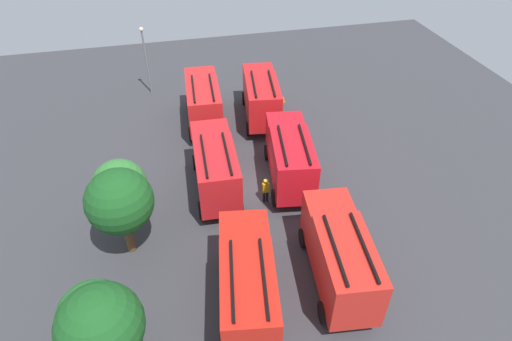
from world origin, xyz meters
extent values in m
plane|color=#38383D|center=(0.00, 0.00, 0.00)|extent=(54.28, 54.28, 0.00)
cube|color=red|center=(-6.00, -2.63, 2.10)|extent=(2.48, 2.74, 2.60)
cube|color=#8C9EAD|center=(-4.96, -2.75, 2.41)|extent=(0.33, 2.12, 1.46)
cube|color=red|center=(-9.48, -2.22, 2.25)|extent=(5.06, 3.05, 2.90)
cube|color=black|center=(-9.40, -1.54, 3.82)|extent=(4.30, 0.63, 0.12)
cube|color=black|center=(-9.56, -2.90, 3.82)|extent=(4.30, 0.63, 0.12)
cube|color=silver|center=(-4.81, -2.77, 0.95)|extent=(0.48, 2.38, 0.28)
cylinder|color=black|center=(-5.66, -1.46, 0.55)|extent=(1.13, 0.48, 1.10)
cylinder|color=black|center=(-5.95, -3.84, 0.55)|extent=(1.13, 0.48, 1.10)
cylinder|color=black|center=(-10.53, -0.89, 0.55)|extent=(1.13, 0.48, 1.10)
cylinder|color=black|center=(-10.81, -3.27, 0.55)|extent=(1.13, 0.48, 1.10)
cube|color=red|center=(2.53, -2.69, 2.10)|extent=(2.55, 2.81, 2.60)
cube|color=#8C9EAD|center=(3.57, -2.85, 2.41)|extent=(0.40, 2.11, 1.46)
cube|color=red|center=(-0.93, -2.15, 2.25)|extent=(5.12, 3.20, 2.90)
cube|color=black|center=(-0.83, -1.48, 3.82)|extent=(4.29, 0.78, 0.12)
cube|color=black|center=(-1.04, -2.83, 3.82)|extent=(4.29, 0.78, 0.12)
cube|color=silver|center=(3.71, -2.87, 0.95)|extent=(0.56, 2.38, 0.28)
cylinder|color=black|center=(2.91, -1.53, 0.55)|extent=(1.14, 0.51, 1.10)
cylinder|color=black|center=(2.54, -3.90, 0.55)|extent=(1.14, 0.51, 1.10)
cylinder|color=black|center=(-1.94, -0.79, 0.55)|extent=(1.14, 0.51, 1.10)
cylinder|color=black|center=(-2.30, -3.16, 0.55)|extent=(1.14, 0.51, 1.10)
cube|color=red|center=(10.79, -2.75, 2.10)|extent=(2.53, 2.78, 2.60)
cube|color=#8C9EAD|center=(11.83, -2.90, 2.41)|extent=(0.38, 2.12, 1.46)
cube|color=red|center=(7.32, -2.26, 2.25)|extent=(5.10, 3.15, 2.90)
cube|color=black|center=(7.42, -1.58, 3.82)|extent=(4.29, 0.72, 0.12)
cube|color=black|center=(7.23, -2.94, 3.82)|extent=(4.29, 0.72, 0.12)
cube|color=silver|center=(11.98, -2.92, 0.95)|extent=(0.53, 2.38, 0.28)
cylinder|color=black|center=(11.15, -1.59, 0.55)|extent=(1.14, 0.50, 1.10)
cylinder|color=black|center=(10.82, -3.97, 0.55)|extent=(1.14, 0.50, 1.10)
cylinder|color=black|center=(6.30, -0.91, 0.55)|extent=(1.14, 0.50, 1.10)
cylinder|color=black|center=(5.97, -3.28, 0.55)|extent=(1.14, 0.50, 1.10)
cube|color=red|center=(-6.61, 2.19, 2.10)|extent=(2.57, 2.81, 2.60)
cube|color=#8C9EAD|center=(-5.57, 2.02, 2.41)|extent=(0.41, 2.11, 1.46)
cube|color=red|center=(-10.07, 2.74, 2.25)|extent=(5.13, 3.22, 2.90)
cube|color=black|center=(-9.96, 3.41, 3.82)|extent=(4.29, 0.80, 0.12)
cube|color=black|center=(-10.18, 2.06, 3.82)|extent=(4.29, 0.80, 0.12)
cube|color=silver|center=(-5.43, 2.00, 0.95)|extent=(0.57, 2.38, 0.28)
cylinder|color=black|center=(-6.23, 3.34, 0.55)|extent=(1.14, 0.52, 1.10)
cylinder|color=black|center=(-6.60, 0.97, 0.55)|extent=(1.14, 0.52, 1.10)
cylinder|color=black|center=(-11.44, 1.74, 0.55)|extent=(1.14, 0.52, 1.10)
cube|color=red|center=(2.65, 2.52, 2.10)|extent=(2.31, 2.60, 2.60)
cube|color=#8C9EAD|center=(3.70, 2.47, 2.41)|extent=(0.18, 2.13, 1.46)
cube|color=red|center=(-0.84, 2.68, 2.25)|extent=(4.91, 2.72, 2.90)
cube|color=black|center=(-0.81, 3.37, 3.82)|extent=(4.32, 0.32, 0.12)
cube|color=black|center=(-0.88, 2.00, 3.82)|extent=(4.32, 0.32, 0.12)
cube|color=silver|center=(3.85, 2.46, 0.95)|extent=(0.31, 2.38, 0.28)
cylinder|color=black|center=(2.91, 3.71, 0.55)|extent=(1.12, 0.40, 1.10)
cylinder|color=black|center=(2.80, 1.31, 0.55)|extent=(1.12, 0.40, 1.10)
cylinder|color=black|center=(-1.99, 3.94, 0.55)|extent=(1.12, 0.40, 1.10)
cylinder|color=black|center=(-2.10, 1.54, 0.55)|extent=(1.12, 0.40, 1.10)
cube|color=red|center=(11.17, 2.07, 2.10)|extent=(2.36, 2.64, 2.60)
cube|color=#8C9EAD|center=(12.22, 2.00, 2.41)|extent=(0.22, 2.13, 1.46)
cube|color=red|center=(7.68, 2.30, 2.25)|extent=(4.95, 2.81, 2.90)
cube|color=black|center=(7.73, 2.99, 3.82)|extent=(4.32, 0.41, 0.12)
cube|color=black|center=(7.64, 1.62, 3.82)|extent=(4.32, 0.41, 0.12)
cube|color=silver|center=(12.37, 1.99, 0.95)|extent=(0.36, 2.38, 0.28)
cylinder|color=black|center=(11.45, 3.26, 0.55)|extent=(1.12, 0.42, 1.10)
cylinder|color=black|center=(11.29, 0.86, 0.55)|extent=(1.12, 0.42, 1.10)
cylinder|color=black|center=(6.56, 3.58, 0.55)|extent=(1.12, 0.42, 1.10)
cylinder|color=black|center=(6.41, 1.18, 0.55)|extent=(1.12, 0.42, 1.10)
cylinder|color=black|center=(-1.52, -0.38, 0.40)|extent=(0.16, 0.16, 0.80)
cylinder|color=black|center=(-1.53, -0.17, 0.40)|extent=(0.16, 0.16, 0.80)
cube|color=gold|center=(-1.52, -0.27, 1.15)|extent=(0.27, 0.43, 0.70)
sphere|color=brown|center=(-1.52, -0.27, 1.62)|extent=(0.23, 0.23, 0.23)
cylinder|color=gold|center=(-1.52, -0.27, 1.71)|extent=(0.28, 0.28, 0.07)
sphere|color=#19511E|center=(-10.91, 8.89, 3.67)|extent=(3.50, 3.50, 3.50)
sphere|color=#236628|center=(-10.11, 9.25, 3.23)|extent=(3.08, 3.08, 3.08)
cylinder|color=brown|center=(-3.77, 8.22, 1.12)|extent=(0.45, 0.45, 2.25)
sphere|color=#19511E|center=(-3.77, 8.22, 3.78)|extent=(3.60, 3.60, 3.60)
cylinder|color=brown|center=(-1.84, 8.32, 0.97)|extent=(0.39, 0.39, 1.93)
sphere|color=#337A33|center=(-1.84, 8.32, 3.25)|extent=(3.10, 3.10, 3.10)
cone|color=#F2600C|center=(10.72, -4.99, 0.31)|extent=(0.43, 0.43, 0.62)
cylinder|color=slate|center=(15.20, 6.28, 2.85)|extent=(0.16, 0.16, 5.70)
sphere|color=#F2EFCC|center=(15.20, 6.28, 5.88)|extent=(0.36, 0.36, 0.36)
camera|label=1|loc=(-21.44, 5.08, 18.98)|focal=30.10mm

